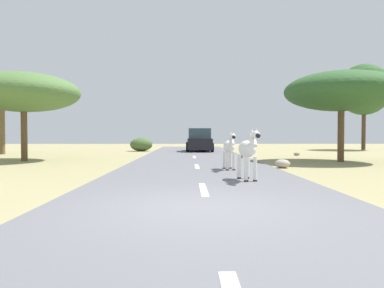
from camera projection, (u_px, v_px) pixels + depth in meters
name	position (u px, v px, depth m)	size (l,w,h in m)	color
ground_plane	(198.00, 210.00, 6.31)	(90.00, 90.00, 0.00)	#998E60
road	(208.00, 208.00, 6.31)	(6.00, 64.00, 0.05)	slate
lane_markings	(212.00, 220.00, 5.31)	(0.16, 56.00, 0.01)	silver
zebra_0	(248.00, 150.00, 9.94)	(0.54, 1.51, 1.43)	silver
zebra_1	(229.00, 147.00, 12.99)	(0.45, 1.45, 1.37)	silver
car_0	(199.00, 141.00, 27.43)	(2.02, 4.34, 1.74)	black
tree_1	(2.00, 87.00, 24.03)	(4.46, 4.46, 5.33)	brown
tree_3	(24.00, 93.00, 17.83)	(5.46, 5.46, 4.36)	brown
tree_4	(364.00, 90.00, 30.96)	(4.39, 4.39, 7.40)	#4C3823
tree_5	(341.00, 92.00, 17.39)	(5.43, 5.43, 4.36)	brown
bush_0	(141.00, 144.00, 28.66)	(1.77, 1.60, 1.06)	#425B2D
rock_1	(297.00, 154.00, 22.66)	(0.40, 0.31, 0.22)	gray
rock_2	(282.00, 164.00, 14.20)	(0.60, 0.53, 0.34)	#A89E8C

